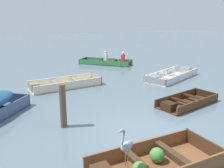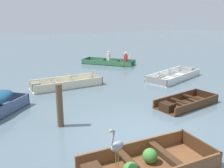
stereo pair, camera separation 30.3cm
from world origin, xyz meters
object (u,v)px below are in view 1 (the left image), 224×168
object	(u,v)px
skiff_cream_near_moored	(63,85)
skiff_white_outer_moored	(174,76)
dinghy_wooden_brown_foreground	(151,165)
mooring_post	(63,106)
skiff_dark_varnish_mid_moored	(185,102)
heron_on_dinghy	(126,145)
rowboat_green_with_crew	(109,62)

from	to	relation	value
skiff_cream_near_moored	skiff_white_outer_moored	xyz separation A→B (m)	(5.72, -0.93, -0.02)
dinghy_wooden_brown_foreground	mooring_post	size ratio (longest dim) A/B	2.21
skiff_cream_near_moored	skiff_dark_varnish_mid_moored	distance (m)	5.43
skiff_cream_near_moored	mooring_post	size ratio (longest dim) A/B	2.52
skiff_white_outer_moored	mooring_post	xyz separation A→B (m)	(-6.94, -3.14, 0.53)
dinghy_wooden_brown_foreground	mooring_post	world-z (taller)	mooring_post
heron_on_dinghy	dinghy_wooden_brown_foreground	bearing A→B (deg)	9.70
rowboat_green_with_crew	skiff_cream_near_moored	bearing A→B (deg)	-137.73
skiff_dark_varnish_mid_moored	skiff_white_outer_moored	xyz separation A→B (m)	(2.50, 3.44, 0.00)
dinghy_wooden_brown_foreground	rowboat_green_with_crew	distance (m)	12.01
dinghy_wooden_brown_foreground	skiff_cream_near_moored	bearing A→B (deg)	87.62
dinghy_wooden_brown_foreground	skiff_dark_varnish_mid_moored	bearing A→B (deg)	37.08
skiff_cream_near_moored	skiff_white_outer_moored	size ratio (longest dim) A/B	0.88
heron_on_dinghy	mooring_post	distance (m)	3.09
skiff_cream_near_moored	heron_on_dinghy	xyz separation A→B (m)	(-0.96, -7.14, 0.71)
dinghy_wooden_brown_foreground	skiff_cream_near_moored	size ratio (longest dim) A/B	0.88
dinghy_wooden_brown_foreground	skiff_dark_varnish_mid_moored	size ratio (longest dim) A/B	1.11
skiff_cream_near_moored	mooring_post	world-z (taller)	mooring_post
skiff_cream_near_moored	heron_on_dinghy	world-z (taller)	heron_on_dinghy
dinghy_wooden_brown_foreground	skiff_dark_varnish_mid_moored	xyz separation A→B (m)	(3.52, 2.66, -0.04)
skiff_dark_varnish_mid_moored	rowboat_green_with_crew	bearing A→B (deg)	81.82
skiff_cream_near_moored	heron_on_dinghy	size ratio (longest dim) A/B	3.86
dinghy_wooden_brown_foreground	heron_on_dinghy	bearing A→B (deg)	-170.30
skiff_dark_varnish_mid_moored	mooring_post	world-z (taller)	mooring_post
skiff_dark_varnish_mid_moored	rowboat_green_with_crew	xyz separation A→B (m)	(1.21, 8.39, 0.05)
dinghy_wooden_brown_foreground	heron_on_dinghy	distance (m)	0.98
rowboat_green_with_crew	mooring_post	size ratio (longest dim) A/B	2.64
skiff_cream_near_moored	mooring_post	distance (m)	4.28
dinghy_wooden_brown_foreground	rowboat_green_with_crew	size ratio (longest dim) A/B	0.84
skiff_dark_varnish_mid_moored	skiff_white_outer_moored	distance (m)	4.25
dinghy_wooden_brown_foreground	mooring_post	bearing A→B (deg)	107.48
mooring_post	rowboat_green_with_crew	bearing A→B (deg)	55.06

